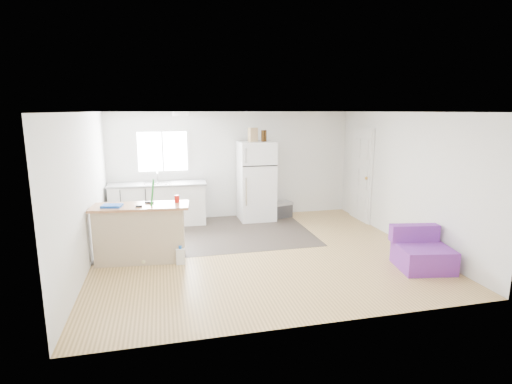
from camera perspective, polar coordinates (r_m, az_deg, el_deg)
room at (r=6.73m, az=0.41°, el=1.08°), size 5.51×5.01×2.41m
vinyl_zone at (r=8.10m, az=-6.74°, el=-5.92°), size 4.05×2.50×0.00m
window at (r=8.96m, az=-13.19°, el=5.67°), size 1.18×0.06×0.98m
interior_door at (r=9.17m, az=14.81°, el=2.36°), size 0.11×0.92×2.10m
ceiling_fixture at (r=7.64m, az=-10.73°, el=10.89°), size 0.30×0.30×0.07m
kitchen_cabinets at (r=8.83m, az=-13.75°, el=-1.60°), size 2.06×0.72×1.19m
peninsula at (r=6.78m, az=-16.16°, el=-5.62°), size 1.57×0.72×0.94m
refrigerator at (r=8.92m, az=0.02°, el=1.59°), size 0.78×0.75×1.76m
cooler at (r=9.24m, az=3.60°, el=-2.49°), size 0.54×0.44×0.36m
purple_seat at (r=6.82m, az=22.60°, el=-8.11°), size 0.88×0.85×0.63m
cleaner_jug at (r=6.59m, az=-10.73°, el=-8.97°), size 0.14×0.10×0.31m
mop at (r=6.71m, az=-15.48°, el=-7.95°), size 0.31×0.37×1.39m
red_cup at (r=6.70m, az=-11.22°, el=-0.96°), size 0.09×0.09×0.12m
blue_tray at (r=6.67m, az=-19.89°, el=-1.86°), size 0.34×0.27×0.04m
tool_a at (r=6.74m, az=-14.99°, el=-1.45°), size 0.15×0.10×0.03m
tool_b at (r=6.53m, az=-16.39°, el=-1.96°), size 0.10×0.04×0.03m
cardboard_box at (r=8.76m, az=-0.45°, el=8.18°), size 0.22×0.17×0.30m
bottle_left at (r=8.75m, az=0.96°, el=8.01°), size 0.07×0.07×0.25m
bottle_right at (r=8.80m, az=1.31°, el=8.03°), size 0.09×0.09×0.25m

